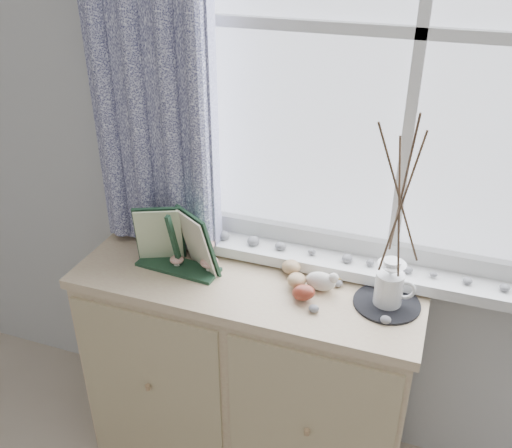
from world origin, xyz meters
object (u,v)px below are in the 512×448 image
botanical_book (172,243)px  toadstool_cluster (201,251)px  twig_pitcher (402,196)px  sideboard (248,372)px

botanical_book → toadstool_cluster: botanical_book is taller
twig_pitcher → sideboard: bearing=172.1°
toadstool_cluster → twig_pitcher: size_ratio=0.26×
botanical_book → twig_pitcher: size_ratio=0.51×
botanical_book → twig_pitcher: bearing=9.4°
botanical_book → toadstool_cluster: (0.06, 0.09, -0.07)m
sideboard → toadstool_cluster: toadstool_cluster is taller
twig_pitcher → botanical_book: bearing=174.8°
sideboard → botanical_book: (-0.25, -0.05, 0.54)m
sideboard → twig_pitcher: size_ratio=1.78×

